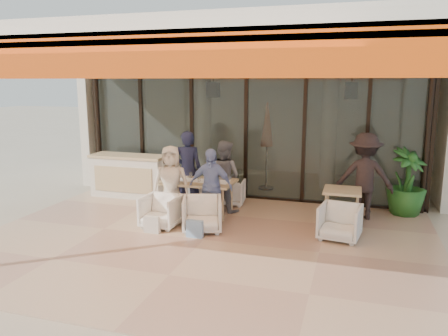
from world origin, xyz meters
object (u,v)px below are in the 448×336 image
object	(u,v)px
dining_table	(198,183)
chair_near_left	(161,210)
diner_cream	(171,183)
side_chair	(340,221)
diner_navy	(188,170)
host_counter	(129,176)
chair_far_right	(230,191)
potted_palm	(407,182)
standing_woman	(364,177)
chair_far_left	(196,187)
side_table	(342,195)
diner_grey	(224,176)
chair_near_right	(202,213)
diner_periwinkle	(211,186)

from	to	relation	value
dining_table	chair_near_left	world-z (taller)	dining_table
diner_cream	side_chair	bearing A→B (deg)	-16.62
dining_table	diner_navy	size ratio (longest dim) A/B	0.87
host_counter	chair_far_right	distance (m)	2.54
potted_palm	standing_woman	bearing A→B (deg)	-147.83
side_chair	standing_woman	world-z (taller)	standing_woman
potted_palm	diner_cream	bearing A→B (deg)	-159.40
chair_far_left	standing_woman	xyz separation A→B (m)	(3.71, -0.22, 0.54)
chair_far_left	chair_far_right	bearing A→B (deg)	173.90
diner_navy	potted_palm	distance (m)	4.64
side_table	diner_cream	bearing A→B (deg)	-170.65
diner_grey	diner_cream	size ratio (longest dim) A/B	1.01
diner_cream	side_table	bearing A→B (deg)	-3.74
dining_table	chair_far_right	xyz separation A→B (m)	(0.43, 0.94, -0.37)
diner_cream	standing_woman	distance (m)	3.90
chair_near_right	diner_periwinkle	bearing A→B (deg)	71.47
chair_far_left	standing_woman	size ratio (longest dim) A/B	0.39
diner_cream	dining_table	bearing A→B (deg)	34.85
dining_table	chair_near_right	bearing A→B (deg)	-65.87
potted_palm	chair_near_left	bearing A→B (deg)	-154.11
diner_cream	side_table	distance (m)	3.36
host_counter	diner_cream	world-z (taller)	diner_cream
potted_palm	diner_grey	bearing A→B (deg)	-167.64
potted_palm	side_chair	bearing A→B (deg)	-123.12
chair_near_right	diner_cream	distance (m)	1.05
host_counter	diner_grey	world-z (taller)	diner_grey
diner_periwinkle	chair_near_right	bearing A→B (deg)	-88.30
diner_periwinkle	chair_far_left	bearing A→B (deg)	122.66
chair_near_left	side_table	world-z (taller)	side_table
side_table	side_chair	bearing A→B (deg)	-90.00
chair_far_right	diner_grey	xyz separation A→B (m)	(0.00, -0.50, 0.45)
chair_far_right	potted_palm	bearing A→B (deg)	178.24
host_counter	diner_periwinkle	world-z (taller)	diner_periwinkle
side_chair	side_table	bearing A→B (deg)	98.66
chair_far_left	chair_near_left	distance (m)	1.90
chair_far_right	side_chair	xyz separation A→B (m)	(2.47, -1.60, 0.03)
chair_far_right	side_table	bearing A→B (deg)	154.33
host_counter	diner_grey	distance (m)	2.58
chair_far_right	diner_navy	bearing A→B (deg)	24.14
host_counter	side_chair	bearing A→B (deg)	-17.04
chair_near_right	standing_woman	size ratio (longest dim) A/B	0.41
chair_near_left	diner_periwinkle	distance (m)	1.06
chair_near_left	diner_cream	world-z (taller)	diner_cream
chair_near_left	diner_grey	bearing A→B (deg)	61.11
side_chair	diner_grey	bearing A→B (deg)	164.61
chair_far_right	standing_woman	bearing A→B (deg)	168.97
diner_navy	side_chair	xyz separation A→B (m)	(3.31, -1.10, -0.51)
diner_grey	standing_woman	xyz separation A→B (m)	(2.87, 0.28, 0.12)
dining_table	side_table	distance (m)	2.90
chair_near_right	potted_palm	world-z (taller)	potted_palm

